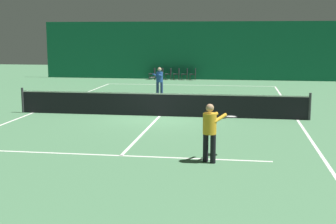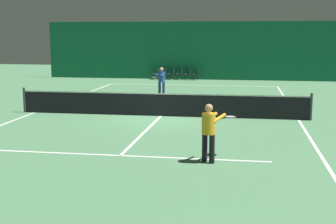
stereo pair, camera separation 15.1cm
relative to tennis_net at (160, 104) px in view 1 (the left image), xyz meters
The scene contains 17 objects.
ground_plane 0.51m from the tennis_net, ahead, with size 60.00×60.00×0.00m, color #4C7F56.
backdrop_curtain 16.02m from the tennis_net, 90.00° to the left, with size 23.00×0.12×4.24m.
court_line_baseline_far 11.91m from the tennis_net, 90.00° to the left, with size 11.00×0.10×0.00m.
court_line_service_far 6.42m from the tennis_net, 90.00° to the left, with size 8.25×0.10×0.00m.
court_line_service_near 6.42m from the tennis_net, 90.00° to the right, with size 8.25×0.10×0.00m.
court_line_sideline_left 5.52m from the tennis_net, behind, with size 0.10×23.80×0.00m.
court_line_sideline_right 5.52m from the tennis_net, ahead, with size 0.10×23.80×0.00m.
court_line_centre 0.51m from the tennis_net, ahead, with size 0.10×12.80×0.00m.
tennis_net is the anchor object (origin of this frame).
player_near 7.12m from the tennis_net, 69.55° to the right, with size 1.02×1.27×1.55m.
player_far 6.27m from the tennis_net, 99.83° to the left, with size 0.67×1.34×1.55m.
courtside_chair_0 15.70m from the tennis_net, 101.43° to the left, with size 0.44×0.44×0.84m.
courtside_chair_1 15.59m from the tennis_net, 99.25° to the left, with size 0.44×0.44×0.84m.
courtside_chair_2 15.51m from the tennis_net, 97.04° to the left, with size 0.44×0.44×0.84m.
courtside_chair_3 15.44m from the tennis_net, 94.81° to the left, with size 0.44×0.44×0.84m.
courtside_chair_4 15.41m from the tennis_net, 92.56° to the left, with size 0.44×0.44×0.84m.
courtside_chair_5 15.39m from the tennis_net, 90.31° to the left, with size 0.44×0.44×0.84m.
Camera 1 is at (3.17, -18.64, 3.34)m, focal length 50.00 mm.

